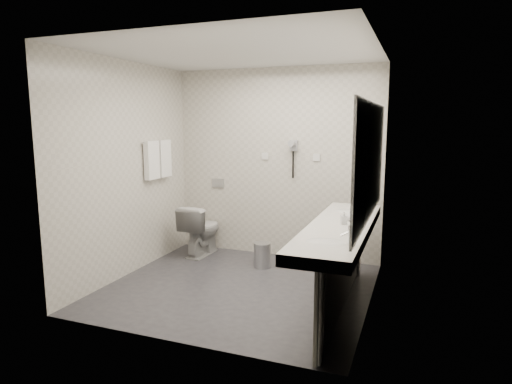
% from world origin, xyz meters
% --- Properties ---
extents(floor, '(2.80, 2.80, 0.00)m').
position_xyz_m(floor, '(0.00, 0.00, 0.00)').
color(floor, '#2F2E34').
rests_on(floor, ground).
extents(ceiling, '(2.80, 2.80, 0.00)m').
position_xyz_m(ceiling, '(0.00, 0.00, 2.50)').
color(ceiling, silver).
rests_on(ceiling, wall_back).
extents(wall_back, '(2.80, 0.00, 2.80)m').
position_xyz_m(wall_back, '(0.00, 1.30, 1.25)').
color(wall_back, beige).
rests_on(wall_back, floor).
extents(wall_front, '(2.80, 0.00, 2.80)m').
position_xyz_m(wall_front, '(0.00, -1.30, 1.25)').
color(wall_front, beige).
rests_on(wall_front, floor).
extents(wall_left, '(0.00, 2.60, 2.60)m').
position_xyz_m(wall_left, '(-1.40, 0.00, 1.25)').
color(wall_left, beige).
rests_on(wall_left, floor).
extents(wall_right, '(0.00, 2.60, 2.60)m').
position_xyz_m(wall_right, '(1.40, 0.00, 1.25)').
color(wall_right, beige).
rests_on(wall_right, floor).
extents(vanity_counter, '(0.55, 2.20, 0.10)m').
position_xyz_m(vanity_counter, '(1.12, -0.20, 0.80)').
color(vanity_counter, silver).
rests_on(vanity_counter, floor).
extents(vanity_panel, '(0.03, 2.15, 0.75)m').
position_xyz_m(vanity_panel, '(1.15, -0.20, 0.38)').
color(vanity_panel, gray).
rests_on(vanity_panel, floor).
extents(vanity_post_near, '(0.06, 0.06, 0.75)m').
position_xyz_m(vanity_post_near, '(1.18, -1.24, 0.38)').
color(vanity_post_near, silver).
rests_on(vanity_post_near, floor).
extents(vanity_post_far, '(0.06, 0.06, 0.75)m').
position_xyz_m(vanity_post_far, '(1.18, 0.84, 0.38)').
color(vanity_post_far, silver).
rests_on(vanity_post_far, floor).
extents(mirror, '(0.02, 2.20, 1.05)m').
position_xyz_m(mirror, '(1.39, -0.20, 1.45)').
color(mirror, '#B2BCC6').
rests_on(mirror, wall_right).
extents(basin_near, '(0.40, 0.31, 0.05)m').
position_xyz_m(basin_near, '(1.12, -0.85, 0.83)').
color(basin_near, silver).
rests_on(basin_near, vanity_counter).
extents(basin_far, '(0.40, 0.31, 0.05)m').
position_xyz_m(basin_far, '(1.12, 0.45, 0.83)').
color(basin_far, silver).
rests_on(basin_far, vanity_counter).
extents(faucet_near, '(0.04, 0.04, 0.15)m').
position_xyz_m(faucet_near, '(1.32, -0.85, 0.92)').
color(faucet_near, silver).
rests_on(faucet_near, vanity_counter).
extents(faucet_far, '(0.04, 0.04, 0.15)m').
position_xyz_m(faucet_far, '(1.32, 0.45, 0.92)').
color(faucet_far, silver).
rests_on(faucet_far, vanity_counter).
extents(soap_bottle_a, '(0.07, 0.07, 0.12)m').
position_xyz_m(soap_bottle_a, '(1.16, -0.18, 0.91)').
color(soap_bottle_a, silver).
rests_on(soap_bottle_a, vanity_counter).
extents(soap_bottle_b, '(0.11, 0.11, 0.10)m').
position_xyz_m(soap_bottle_b, '(1.20, -0.02, 0.90)').
color(soap_bottle_b, silver).
rests_on(soap_bottle_b, vanity_counter).
extents(soap_bottle_c, '(0.06, 0.06, 0.13)m').
position_xyz_m(soap_bottle_c, '(1.30, -0.24, 0.91)').
color(soap_bottle_c, silver).
rests_on(soap_bottle_c, vanity_counter).
extents(glass_left, '(0.07, 0.07, 0.10)m').
position_xyz_m(glass_left, '(1.23, 0.12, 0.90)').
color(glass_left, silver).
rests_on(glass_left, vanity_counter).
extents(toilet, '(0.42, 0.70, 0.70)m').
position_xyz_m(toilet, '(-0.95, 0.94, 0.35)').
color(toilet, silver).
rests_on(toilet, floor).
extents(flush_plate, '(0.18, 0.02, 0.12)m').
position_xyz_m(flush_plate, '(-0.85, 1.29, 0.95)').
color(flush_plate, '#B2B5BA').
rests_on(flush_plate, wall_back).
extents(pedal_bin, '(0.22, 0.22, 0.30)m').
position_xyz_m(pedal_bin, '(0.02, 0.73, 0.15)').
color(pedal_bin, '#B2B5BA').
rests_on(pedal_bin, floor).
extents(bin_lid, '(0.21, 0.21, 0.02)m').
position_xyz_m(bin_lid, '(0.02, 0.73, 0.31)').
color(bin_lid, '#B2B5BA').
rests_on(bin_lid, pedal_bin).
extents(towel_rail, '(0.02, 0.62, 0.02)m').
position_xyz_m(towel_rail, '(-1.35, 0.55, 1.55)').
color(towel_rail, silver).
rests_on(towel_rail, wall_left).
extents(towel_near, '(0.07, 0.24, 0.48)m').
position_xyz_m(towel_near, '(-1.34, 0.41, 1.33)').
color(towel_near, white).
rests_on(towel_near, towel_rail).
extents(towel_far, '(0.07, 0.24, 0.48)m').
position_xyz_m(towel_far, '(-1.34, 0.69, 1.33)').
color(towel_far, white).
rests_on(towel_far, towel_rail).
extents(dryer_cradle, '(0.10, 0.04, 0.14)m').
position_xyz_m(dryer_cradle, '(0.25, 1.27, 1.50)').
color(dryer_cradle, '#98999E').
rests_on(dryer_cradle, wall_back).
extents(dryer_barrel, '(0.08, 0.14, 0.08)m').
position_xyz_m(dryer_barrel, '(0.25, 1.20, 1.53)').
color(dryer_barrel, '#98999E').
rests_on(dryer_barrel, dryer_cradle).
extents(dryer_cord, '(0.02, 0.02, 0.35)m').
position_xyz_m(dryer_cord, '(0.25, 1.26, 1.25)').
color(dryer_cord, black).
rests_on(dryer_cord, dryer_cradle).
extents(switch_plate_a, '(0.09, 0.02, 0.09)m').
position_xyz_m(switch_plate_a, '(-0.15, 1.29, 1.35)').
color(switch_plate_a, silver).
rests_on(switch_plate_a, wall_back).
extents(switch_plate_b, '(0.09, 0.02, 0.09)m').
position_xyz_m(switch_plate_b, '(0.55, 1.29, 1.35)').
color(switch_plate_b, silver).
rests_on(switch_plate_b, wall_back).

